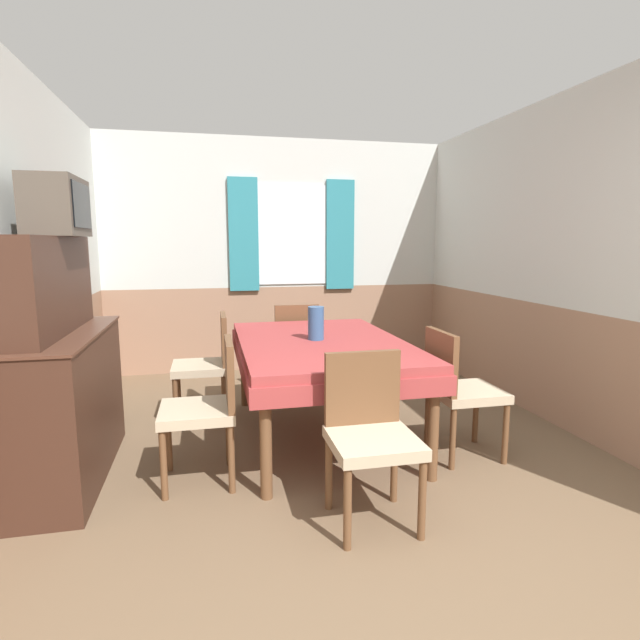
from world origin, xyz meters
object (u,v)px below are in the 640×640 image
(tv, at_px, (57,207))
(chair_left_far, at_px, (208,362))
(chair_head_near, at_px, (370,430))
(sideboard, at_px, (61,378))
(vase, at_px, (316,323))
(dining_table, at_px, (321,353))
(chair_left_near, at_px, (208,404))
(chair_right_near, at_px, (458,387))
(chair_head_window, at_px, (295,343))

(tv, bearing_deg, chair_left_far, 41.57)
(chair_head_near, xyz_separation_m, sideboard, (-1.70, 0.86, 0.15))
(chair_left_far, xyz_separation_m, sideboard, (-0.87, -0.86, 0.15))
(chair_head_near, bearing_deg, vase, -88.39)
(dining_table, bearing_deg, chair_left_far, 146.24)
(chair_left_far, bearing_deg, dining_table, -123.76)
(chair_left_near, bearing_deg, sideboard, 74.35)
(sideboard, height_order, tv, tv)
(vase, bearing_deg, dining_table, -34.09)
(dining_table, relative_size, vase, 7.65)
(chair_left_near, relative_size, chair_head_near, 1.00)
(chair_head_near, distance_m, chair_right_near, 1.03)
(chair_left_far, distance_m, chair_right_near, 1.99)
(dining_table, xyz_separation_m, chair_head_near, (-0.00, -1.17, -0.15))
(chair_right_near, bearing_deg, chair_head_window, -154.28)
(sideboard, bearing_deg, chair_head_near, -26.77)
(chair_left_far, bearing_deg, chair_left_near, -180.00)
(tv, bearing_deg, chair_head_near, -30.01)
(chair_head_near, bearing_deg, chair_left_far, -64.28)
(chair_head_near, height_order, chair_right_near, same)
(sideboard, bearing_deg, chair_left_far, 44.87)
(chair_head_window, bearing_deg, chair_right_near, -64.28)
(sideboard, xyz_separation_m, vase, (1.66, 0.33, 0.23))
(dining_table, bearing_deg, tv, -173.26)
(sideboard, relative_size, tv, 2.94)
(chair_left_far, height_order, chair_right_near, same)
(chair_head_near, height_order, sideboard, sideboard)
(chair_head_window, bearing_deg, chair_head_near, -90.00)
(dining_table, relative_size, chair_head_window, 2.15)
(dining_table, distance_m, chair_head_window, 1.18)
(chair_head_window, height_order, vase, vase)
(chair_head_near, distance_m, vase, 1.25)
(chair_left_near, bearing_deg, chair_head_window, -25.72)
(tv, bearing_deg, vase, 7.65)
(chair_left_far, distance_m, chair_head_window, 1.03)
(dining_table, relative_size, chair_left_far, 2.15)
(chair_right_near, relative_size, chair_head_window, 1.00)
(chair_left_near, bearing_deg, chair_right_near, -90.00)
(chair_head_window, relative_size, sideboard, 0.59)
(chair_left_far, bearing_deg, chair_head_window, -53.52)
(dining_table, height_order, tv, tv)
(chair_head_near, distance_m, sideboard, 1.91)
(dining_table, bearing_deg, chair_right_near, -33.76)
(chair_head_near, relative_size, tv, 1.73)
(chair_left_far, xyz_separation_m, chair_head_near, (0.83, -1.72, 0.00))
(tv, bearing_deg, chair_left_near, -22.76)
(chair_right_near, height_order, tv, tv)
(chair_right_near, height_order, chair_head_window, same)
(chair_head_window, distance_m, tv, 2.46)
(dining_table, xyz_separation_m, vase, (-0.03, 0.02, 0.22))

